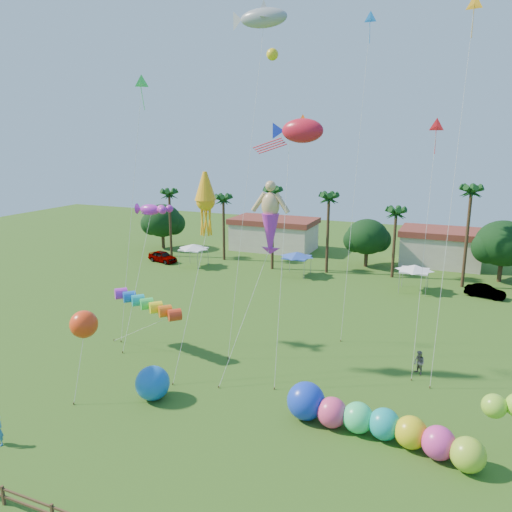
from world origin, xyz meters
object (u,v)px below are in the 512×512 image
at_px(car_a, 163,257).
at_px(spectator_b, 419,363).
at_px(blue_ball, 153,383).
at_px(car_b, 485,291).
at_px(caterpillar_inflatable, 371,422).

xyz_separation_m(car_a, spectator_b, (35.72, -21.18, 0.11)).
bearing_deg(blue_ball, spectator_b, 33.67).
height_order(car_b, caterpillar_inflatable, caterpillar_inflatable).
relative_size(car_b, spectator_b, 2.28).
height_order(car_b, blue_ball, blue_ball).
xyz_separation_m(car_a, blue_ball, (20.04, -31.62, 0.36)).
xyz_separation_m(car_a, caterpillar_inflatable, (33.97, -30.39, 0.20)).
height_order(car_a, blue_ball, blue_ball).
distance_m(car_b, caterpillar_inflatable, 31.35).
relative_size(car_a, car_b, 1.12).
relative_size(car_a, spectator_b, 2.55).
bearing_deg(car_b, car_a, 104.75).
distance_m(car_b, spectator_b, 21.97).
distance_m(spectator_b, caterpillar_inflatable, 9.38).
height_order(car_a, caterpillar_inflatable, caterpillar_inflatable).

